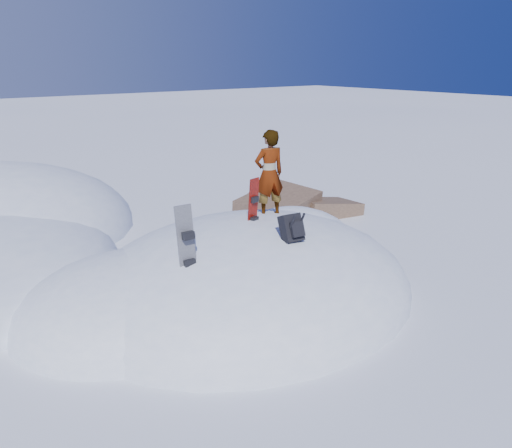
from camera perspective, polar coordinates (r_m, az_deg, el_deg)
ground at (r=10.21m, az=-0.79°, el=-7.92°), size 120.00×120.00×0.00m
snow_mound at (r=10.29m, az=-2.37°, el=-7.70°), size 8.00×6.00×3.00m
rock_outcrop at (r=14.55m, az=3.86°, el=0.28°), size 4.68×4.41×1.68m
snowboard_red at (r=9.85m, az=-0.33°, el=1.43°), size 0.28×0.22×1.39m
snowboard_dark at (r=8.36m, az=-7.82°, el=-3.19°), size 0.31×0.25×1.62m
backpack at (r=8.99m, az=4.15°, el=-0.49°), size 0.42×0.52×0.60m
gear_pile at (r=8.42m, az=-9.58°, el=-13.52°), size 0.81×0.62×0.21m
person at (r=10.32m, az=1.51°, el=5.73°), size 0.73×0.54×1.83m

